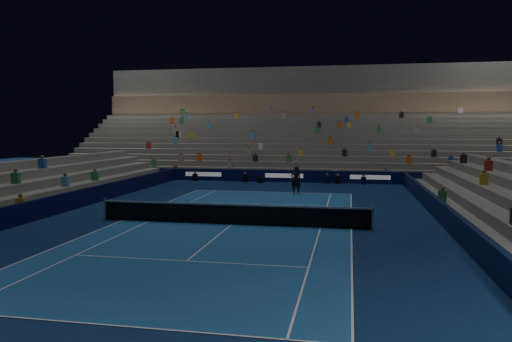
% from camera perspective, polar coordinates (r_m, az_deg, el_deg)
% --- Properties ---
extents(ground, '(90.00, 90.00, 0.00)m').
position_cam_1_polar(ground, '(22.91, -2.86, -6.28)').
color(ground, '#0B1F45').
rests_on(ground, ground).
extents(court_surface, '(10.97, 23.77, 0.01)m').
position_cam_1_polar(court_surface, '(22.91, -2.86, -6.27)').
color(court_surface, '#19508D').
rests_on(court_surface, ground).
extents(sponsor_barrier_far, '(44.00, 0.25, 1.00)m').
position_cam_1_polar(sponsor_barrier_far, '(40.86, 3.32, -0.60)').
color(sponsor_barrier_far, '#080C32').
rests_on(sponsor_barrier_far, ground).
extents(sponsor_barrier_east, '(0.25, 37.00, 1.00)m').
position_cam_1_polar(sponsor_barrier_east, '(22.60, 21.90, -5.50)').
color(sponsor_barrier_east, '#081333').
rests_on(sponsor_barrier_east, ground).
extents(sponsor_barrier_west, '(0.25, 37.00, 1.00)m').
position_cam_1_polar(sponsor_barrier_west, '(26.81, -23.49, -3.95)').
color(sponsor_barrier_west, black).
rests_on(sponsor_barrier_west, ground).
extents(grandstand_main, '(44.00, 15.20, 11.20)m').
position_cam_1_polar(grandstand_main, '(50.02, 4.76, 3.72)').
color(grandstand_main, slate).
rests_on(grandstand_main, ground).
extents(tennis_net, '(12.90, 0.10, 1.10)m').
position_cam_1_polar(tennis_net, '(22.81, -2.86, -5.04)').
color(tennis_net, '#B2B2B7').
rests_on(tennis_net, ground).
extents(tennis_player, '(0.81, 0.67, 1.93)m').
position_cam_1_polar(tennis_player, '(33.26, 4.69, -1.08)').
color(tennis_player, black).
rests_on(tennis_player, ground).
extents(broadcast_camera, '(0.56, 0.92, 0.54)m').
position_cam_1_polar(broadcast_camera, '(40.22, 0.55, -0.99)').
color(broadcast_camera, black).
rests_on(broadcast_camera, ground).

